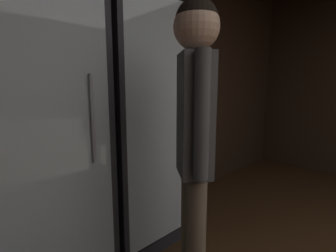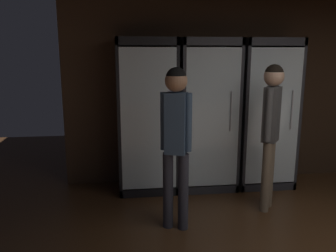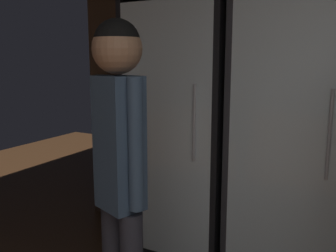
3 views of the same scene
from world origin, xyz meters
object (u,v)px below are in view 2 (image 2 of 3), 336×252
cooler_far_left (147,117)px  shopper_near (176,131)px  cooler_left (207,116)px  shopper_far (271,120)px  cooler_center (264,115)px

cooler_far_left → shopper_near: bearing=-79.1°
cooler_far_left → cooler_left: same height
shopper_far → cooler_far_left: bearing=149.1°
cooler_left → cooler_center: (0.80, -0.00, -0.00)m
cooler_far_left → cooler_center: (1.60, -0.00, -0.01)m
cooler_far_left → cooler_left: bearing=0.2°
cooler_left → shopper_far: bearing=-55.8°
cooler_far_left → cooler_center: size_ratio=1.00×
cooler_far_left → shopper_near: size_ratio=1.19×
cooler_center → shopper_near: bearing=-140.8°
cooler_far_left → shopper_near: cooler_far_left is taller
shopper_far → shopper_near: bearing=-164.0°
cooler_center → shopper_near: (-1.39, -1.13, 0.07)m
cooler_left → cooler_far_left: bearing=-179.8°
cooler_center → shopper_near: size_ratio=1.19×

